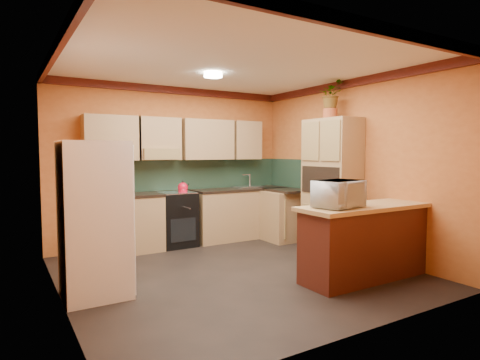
% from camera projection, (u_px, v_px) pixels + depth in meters
% --- Properties ---
extents(room_shell, '(4.24, 4.24, 2.72)m').
position_uv_depth(room_shell, '(226.00, 114.00, 5.39)').
color(room_shell, black).
rests_on(room_shell, ground).
extents(base_cabinets_back, '(3.65, 0.60, 0.88)m').
position_uv_depth(base_cabinets_back, '(210.00, 217.00, 7.06)').
color(base_cabinets_back, '#AA805A').
rests_on(base_cabinets_back, ground).
extents(countertop_back, '(3.65, 0.62, 0.04)m').
position_uv_depth(countertop_back, '(209.00, 191.00, 7.03)').
color(countertop_back, black).
rests_on(countertop_back, base_cabinets_back).
extents(stove, '(0.58, 0.58, 0.91)m').
position_uv_depth(stove, '(176.00, 219.00, 6.74)').
color(stove, black).
rests_on(stove, ground).
extents(kettle, '(0.19, 0.19, 0.18)m').
position_uv_depth(kettle, '(183.00, 187.00, 6.71)').
color(kettle, red).
rests_on(kettle, stove).
extents(sink, '(0.48, 0.40, 0.03)m').
position_uv_depth(sink, '(247.00, 187.00, 7.43)').
color(sink, silver).
rests_on(sink, countertop_back).
extents(base_cabinets_right, '(0.60, 0.80, 0.88)m').
position_uv_depth(base_cabinets_right, '(287.00, 216.00, 7.21)').
color(base_cabinets_right, '#AA805A').
rests_on(base_cabinets_right, ground).
extents(countertop_right, '(0.62, 0.80, 0.04)m').
position_uv_depth(countertop_right, '(287.00, 190.00, 7.18)').
color(countertop_right, black).
rests_on(countertop_right, base_cabinets_right).
extents(fridge, '(0.68, 0.66, 1.70)m').
position_uv_depth(fridge, '(94.00, 220.00, 4.35)').
color(fridge, white).
rests_on(fridge, ground).
extents(pantry, '(0.48, 0.90, 2.10)m').
position_uv_depth(pantry, '(331.00, 186.00, 6.29)').
color(pantry, '#AA805A').
rests_on(pantry, ground).
extents(fern_pot, '(0.22, 0.22, 0.16)m').
position_uv_depth(fern_pot, '(330.00, 114.00, 6.26)').
color(fern_pot, '#AE4F2A').
rests_on(fern_pot, pantry).
extents(fern, '(0.47, 0.43, 0.43)m').
position_uv_depth(fern, '(331.00, 95.00, 6.24)').
color(fern, '#AA805A').
rests_on(fern, fern_pot).
extents(breakfast_bar, '(1.80, 0.55, 0.88)m').
position_uv_depth(breakfast_bar, '(367.00, 243.00, 5.01)').
color(breakfast_bar, '#512112').
rests_on(breakfast_bar, ground).
extents(bar_top, '(1.90, 0.65, 0.05)m').
position_uv_depth(bar_top, '(368.00, 207.00, 4.98)').
color(bar_top, tan).
rests_on(bar_top, breakfast_bar).
extents(microwave, '(0.65, 0.50, 0.32)m').
position_uv_depth(microwave, '(339.00, 194.00, 4.71)').
color(microwave, white).
rests_on(microwave, bar_top).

